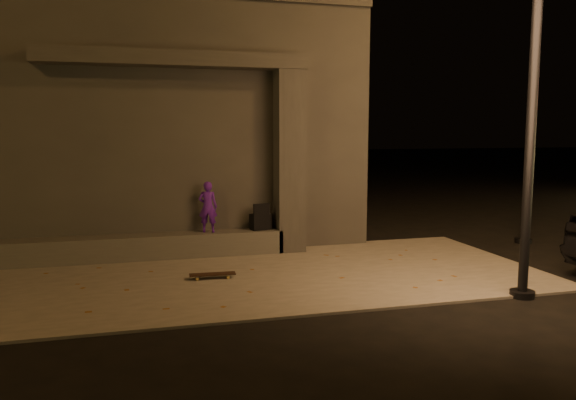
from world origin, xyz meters
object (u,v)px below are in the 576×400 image
object	(u,v)px
column	(289,162)
skateboard	(212,275)
street_lamp_0	(536,36)
skateboarder	(208,207)
backpack	(260,220)

from	to	relation	value
column	skateboard	xyz separation A→B (m)	(-1.81, -1.81, -1.73)
skateboard	street_lamp_0	world-z (taller)	street_lamp_0
column	skateboard	world-z (taller)	column
skateboarder	backpack	bearing A→B (deg)	-164.17
backpack	street_lamp_0	distance (m)	5.90
skateboard	backpack	bearing A→B (deg)	59.40
column	skateboard	size ratio (longest dim) A/B	4.72
skateboarder	street_lamp_0	distance (m)	6.37
skateboarder	backpack	size ratio (longest dim) A/B	1.84
skateboarder	street_lamp_0	world-z (taller)	street_lamp_0
skateboarder	backpack	distance (m)	1.09
column	street_lamp_0	size ratio (longest dim) A/B	0.54
skateboarder	backpack	world-z (taller)	skateboarder
skateboard	street_lamp_0	bearing A→B (deg)	-22.86
skateboard	street_lamp_0	size ratio (longest dim) A/B	0.12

